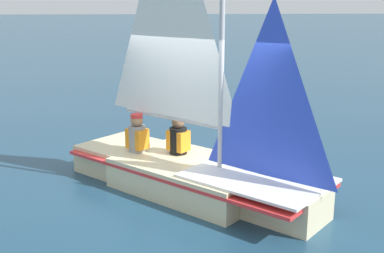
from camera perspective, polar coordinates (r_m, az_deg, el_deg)
ground_plane at (r=8.08m, az=-0.00°, el=-7.55°), size 260.00×260.00×0.00m
sailboat_main at (r=7.90m, az=-0.22°, el=-3.38°), size 4.24×4.24×5.00m
sailor_helm at (r=8.32m, az=-1.63°, el=-2.38°), size 0.42×0.42×1.16m
sailor_crew at (r=8.48m, az=-6.49°, el=-2.06°), size 0.42×0.42×1.16m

